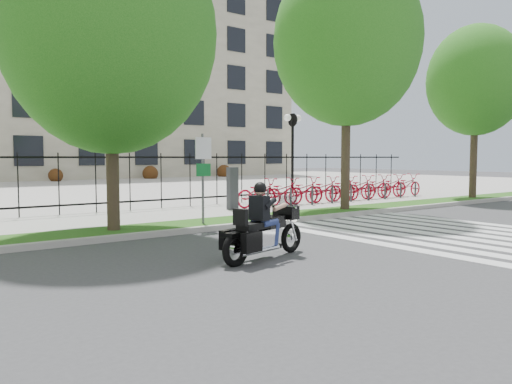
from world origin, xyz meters
TOP-DOWN VIEW (x-y plane):
  - ground at (0.00, 0.00)m, footprint 120.00×120.00m
  - curb at (0.00, 4.10)m, footprint 60.00×0.20m
  - grass_verge at (0.00, 4.95)m, footprint 60.00×1.50m
  - sidewalk at (0.00, 7.45)m, footprint 60.00×3.50m
  - plaza at (0.00, 25.00)m, footprint 80.00×34.00m
  - crosswalk_stripes at (4.83, 0.00)m, footprint 5.70×8.00m
  - iron_fence at (0.00, 9.20)m, footprint 30.00×0.06m
  - lamp_post_right at (10.00, 12.00)m, footprint 1.06×0.70m
  - street_tree_1 at (-2.25, 4.95)m, footprint 5.32×5.32m
  - street_tree_2 at (6.32, 4.95)m, footprint 5.20×5.20m
  - street_tree_3 at (14.87, 4.95)m, footprint 4.36×4.36m
  - bike_share_station at (8.52, 7.20)m, footprint 11.19×0.89m
  - sign_pole_regulatory at (0.20, 4.58)m, footprint 0.50×0.09m
  - motorcycle_rider at (-0.99, 0.30)m, footprint 2.35×0.98m

SIDE VIEW (x-z plane):
  - ground at x=0.00m, z-range 0.00..0.00m
  - crosswalk_stripes at x=4.83m, z-range 0.00..0.01m
  - plaza at x=0.00m, z-range 0.00..0.10m
  - curb at x=0.00m, z-range 0.00..0.15m
  - grass_verge at x=0.00m, z-range 0.00..0.15m
  - sidewalk at x=0.00m, z-range 0.00..0.15m
  - motorcycle_rider at x=-0.99m, z-range -0.31..1.53m
  - bike_share_station at x=8.52m, z-range -0.06..1.44m
  - iron_fence at x=0.00m, z-range 0.15..2.15m
  - sign_pole_regulatory at x=0.20m, z-range 0.49..2.99m
  - lamp_post_right at x=10.00m, z-range 1.08..5.33m
  - street_tree_1 at x=-2.25m, z-range 1.10..9.14m
  - street_tree_3 at x=14.87m, z-range 1.55..9.40m
  - street_tree_2 at x=6.32m, z-range 1.61..10.53m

